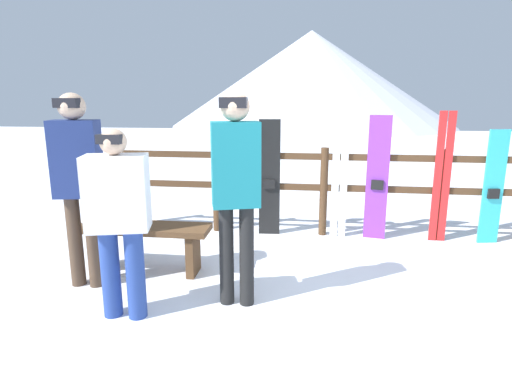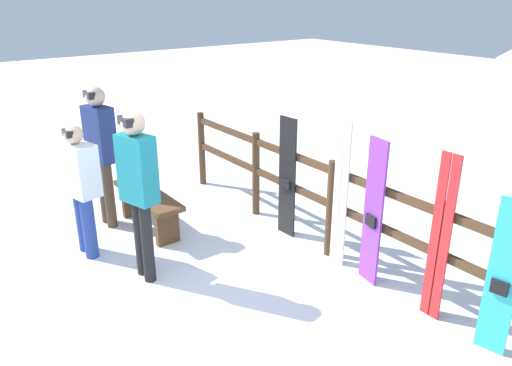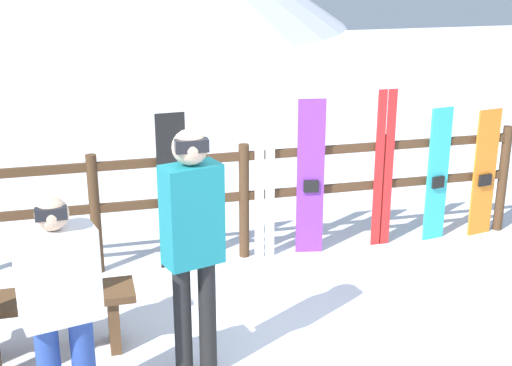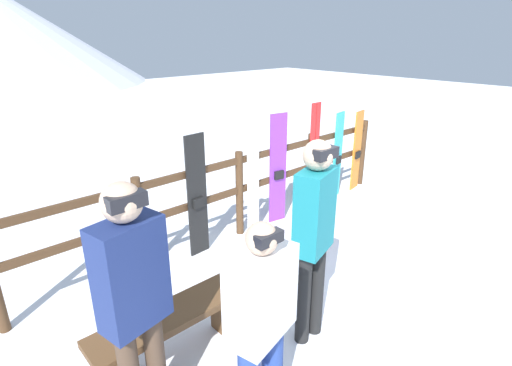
% 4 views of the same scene
% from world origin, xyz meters
% --- Properties ---
extents(ground_plane, '(40.00, 40.00, 0.00)m').
position_xyz_m(ground_plane, '(0.00, 0.00, 0.00)').
color(ground_plane, white).
extents(mountain_backdrop, '(18.00, 18.00, 6.00)m').
position_xyz_m(mountain_backdrop, '(0.00, 23.87, 3.00)').
color(mountain_backdrop, silver).
rests_on(mountain_backdrop, ground).
extents(fence, '(5.75, 0.10, 1.15)m').
position_xyz_m(fence, '(0.00, 1.87, 0.69)').
color(fence, '#4C331E').
rests_on(fence, ground).
extents(bench, '(1.34, 0.36, 0.50)m').
position_xyz_m(bench, '(-1.86, 0.49, 0.37)').
color(bench, brown).
rests_on(bench, ground).
extents(person_white, '(0.52, 0.36, 1.54)m').
position_xyz_m(person_white, '(-1.69, -0.37, 0.88)').
color(person_white, navy).
rests_on(person_white, ground).
extents(person_teal, '(0.43, 0.32, 1.82)m').
position_xyz_m(person_teal, '(-0.81, -0.05, 1.09)').
color(person_teal, black).
rests_on(person_teal, ground).
extents(person_navy, '(0.44, 0.30, 1.81)m').
position_xyz_m(person_navy, '(-2.30, 0.12, 1.07)').
color(person_navy, '#4C3828').
rests_on(person_navy, ground).
extents(snowboard_black_stripe, '(0.27, 0.07, 1.51)m').
position_xyz_m(snowboard_black_stripe, '(-0.70, 1.81, 0.75)').
color(snowboard_black_stripe, black).
rests_on(snowboard_black_stripe, ground).
extents(ski_pair_white, '(0.19, 0.02, 1.65)m').
position_xyz_m(ski_pair_white, '(0.19, 1.81, 0.83)').
color(ski_pair_white, white).
rests_on(ski_pair_white, ground).
extents(snowboard_purple, '(0.27, 0.09, 1.56)m').
position_xyz_m(snowboard_purple, '(0.65, 1.81, 0.78)').
color(snowboard_purple, purple).
rests_on(snowboard_purple, ground).
extents(ski_pair_red, '(0.19, 0.02, 1.62)m').
position_xyz_m(ski_pair_red, '(1.42, 1.81, 0.81)').
color(ski_pair_red, red).
rests_on(ski_pair_red, ground).
extents(snowboard_cyan, '(0.25, 0.09, 1.40)m').
position_xyz_m(snowboard_cyan, '(2.02, 1.81, 0.70)').
color(snowboard_cyan, '#2DBFCC').
rests_on(snowboard_cyan, ground).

